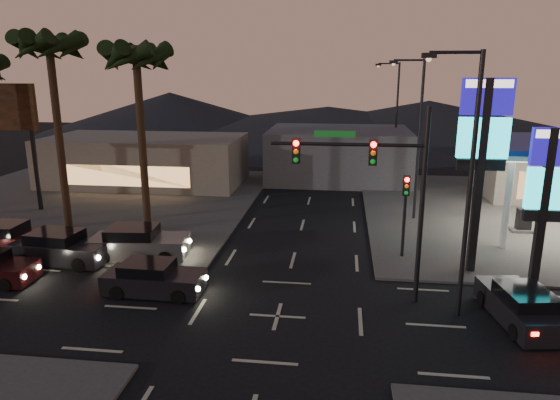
# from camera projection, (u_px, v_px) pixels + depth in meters

# --- Properties ---
(ground) EXTENTS (140.00, 140.00, 0.00)m
(ground) POSITION_uv_depth(u_px,v_px,m) (277.00, 316.00, 19.44)
(ground) COLOR black
(ground) RESTS_ON ground
(corner_lot_ne) EXTENTS (24.00, 24.00, 0.12)m
(corner_lot_ne) POSITION_uv_depth(u_px,v_px,m) (549.00, 215.00, 32.87)
(corner_lot_ne) COLOR #47443F
(corner_lot_ne) RESTS_ON ground
(corner_lot_nw) EXTENTS (24.00, 24.00, 0.12)m
(corner_lot_nw) POSITION_uv_depth(u_px,v_px,m) (90.00, 200.00, 36.72)
(corner_lot_nw) COLOR #47443F
(corner_lot_nw) RESTS_ON ground
(convenience_store) EXTENTS (10.00, 6.00, 4.00)m
(convenience_store) POSITION_uv_depth(u_px,v_px,m) (555.00, 172.00, 36.94)
(convenience_store) COLOR #726B5B
(convenience_store) RESTS_ON ground
(pylon_sign_tall) EXTENTS (2.20, 0.35, 9.00)m
(pylon_sign_tall) POSITION_uv_depth(u_px,v_px,m) (483.00, 138.00, 22.10)
(pylon_sign_tall) COLOR black
(pylon_sign_tall) RESTS_ON ground
(pylon_sign_short) EXTENTS (1.60, 0.35, 7.00)m
(pylon_sign_short) POSITION_uv_depth(u_px,v_px,m) (546.00, 183.00, 21.27)
(pylon_sign_short) COLOR black
(pylon_sign_short) RESTS_ON ground
(traffic_signal_mast) EXTENTS (6.10, 0.39, 8.00)m
(traffic_signal_mast) POSITION_uv_depth(u_px,v_px,m) (379.00, 177.00, 19.59)
(traffic_signal_mast) COLOR black
(traffic_signal_mast) RESTS_ON ground
(pedestal_signal) EXTENTS (0.32, 0.39, 4.30)m
(pedestal_signal) POSITION_uv_depth(u_px,v_px,m) (405.00, 203.00, 24.75)
(pedestal_signal) COLOR black
(pedestal_signal) RESTS_ON ground
(streetlight_near) EXTENTS (2.14, 0.25, 10.00)m
(streetlight_near) POSITION_uv_depth(u_px,v_px,m) (466.00, 172.00, 18.15)
(streetlight_near) COLOR black
(streetlight_near) RESTS_ON ground
(streetlight_mid) EXTENTS (2.14, 0.25, 10.00)m
(streetlight_mid) POSITION_uv_depth(u_px,v_px,m) (416.00, 131.00, 30.63)
(streetlight_mid) COLOR black
(streetlight_mid) RESTS_ON ground
(streetlight_far) EXTENTS (2.14, 0.25, 10.00)m
(streetlight_far) POSITION_uv_depth(u_px,v_px,m) (394.00, 112.00, 44.08)
(streetlight_far) COLOR black
(streetlight_far) RESTS_ON ground
(palm_a) EXTENTS (4.41, 4.41, 10.86)m
(palm_a) POSITION_uv_depth(u_px,v_px,m) (137.00, 68.00, 27.29)
(palm_a) COLOR black
(palm_a) RESTS_ON ground
(palm_b) EXTENTS (4.41, 4.41, 11.46)m
(palm_b) POSITION_uv_depth(u_px,v_px,m) (50.00, 58.00, 27.75)
(palm_b) COLOR black
(palm_b) RESTS_ON ground
(building_far_west) EXTENTS (16.00, 8.00, 4.00)m
(building_far_west) POSITION_uv_depth(u_px,v_px,m) (146.00, 161.00, 41.76)
(building_far_west) COLOR #726B5B
(building_far_west) RESTS_ON ground
(building_far_mid) EXTENTS (12.00, 9.00, 4.40)m
(building_far_mid) POSITION_uv_depth(u_px,v_px,m) (338.00, 154.00, 43.62)
(building_far_mid) COLOR #4C4C51
(building_far_mid) RESTS_ON ground
(hill_left) EXTENTS (40.00, 40.00, 6.00)m
(hill_left) POSITION_uv_depth(u_px,v_px,m) (171.00, 112.00, 79.33)
(hill_left) COLOR black
(hill_left) RESTS_ON ground
(hill_right) EXTENTS (50.00, 50.00, 5.00)m
(hill_right) POSITION_uv_depth(u_px,v_px,m) (428.00, 118.00, 74.63)
(hill_right) COLOR black
(hill_right) RESTS_ON ground
(hill_center) EXTENTS (60.00, 60.00, 4.00)m
(hill_center) POSITION_uv_depth(u_px,v_px,m) (328.00, 120.00, 76.57)
(hill_center) COLOR black
(hill_center) RESTS_ON ground
(car_lane_a_front) EXTENTS (4.36, 1.91, 1.41)m
(car_lane_a_front) POSITION_uv_depth(u_px,v_px,m) (153.00, 279.00, 21.34)
(car_lane_a_front) COLOR black
(car_lane_a_front) RESTS_ON ground
(car_lane_b_front) EXTENTS (5.11, 2.47, 1.62)m
(car_lane_b_front) POSITION_uv_depth(u_px,v_px,m) (138.00, 243.00, 25.44)
(car_lane_b_front) COLOR #5E5F61
(car_lane_b_front) RESTS_ON ground
(car_lane_b_mid) EXTENTS (4.98, 2.38, 1.58)m
(car_lane_b_mid) POSITION_uv_depth(u_px,v_px,m) (61.00, 248.00, 24.79)
(car_lane_b_mid) COLOR black
(car_lane_b_mid) RESTS_ON ground
(car_lane_b_rear) EXTENTS (4.88, 2.16, 1.57)m
(car_lane_b_rear) POSITION_uv_depth(u_px,v_px,m) (6.00, 239.00, 26.18)
(car_lane_b_rear) COLOR black
(car_lane_b_rear) RESTS_ON ground
(suv_station) EXTENTS (2.43, 4.52, 1.44)m
(suv_station) POSITION_uv_depth(u_px,v_px,m) (521.00, 306.00, 18.83)
(suv_station) COLOR black
(suv_station) RESTS_ON ground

